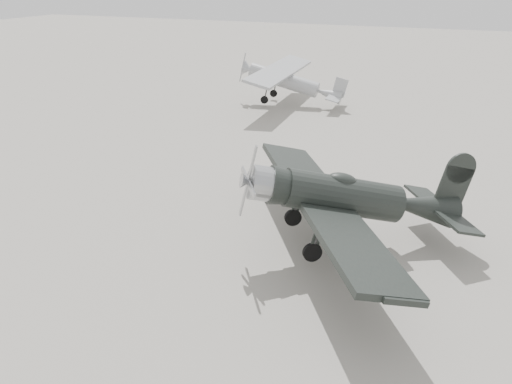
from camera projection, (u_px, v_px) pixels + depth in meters
ground at (212, 280)px, 15.25m from camera, size 160.00×160.00×0.00m
lowwing_monoplane at (353, 198)px, 16.31m from camera, size 8.75×10.07×3.50m
highwing_monoplane at (288, 78)px, 34.63m from camera, size 7.52×10.58×3.01m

